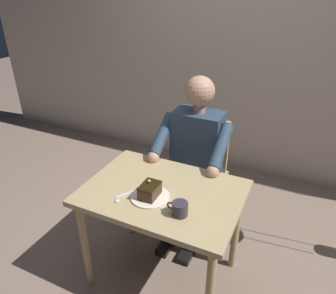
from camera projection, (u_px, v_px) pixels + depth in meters
ground_plane at (164, 273)px, 2.27m from camera, size 14.00×14.00×0.00m
cafe_rear_panel at (244, 24)px, 2.96m from camera, size 6.40×0.12×3.00m
dining_table at (163, 203)px, 1.98m from camera, size 0.96×0.69×0.73m
chair at (200, 169)px, 2.59m from camera, size 0.42×0.42×0.90m
seated_person at (193, 159)px, 2.37m from camera, size 0.53×0.58×1.29m
dessert_plate at (150, 196)px, 1.87m from camera, size 0.23×0.23×0.01m
cake_slice at (150, 190)px, 1.85m from camera, size 0.10×0.14×0.10m
coffee_cup at (180, 208)px, 1.72m from camera, size 0.12×0.09×0.08m
dessert_spoon at (120, 198)px, 1.86m from camera, size 0.07×0.14×0.01m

